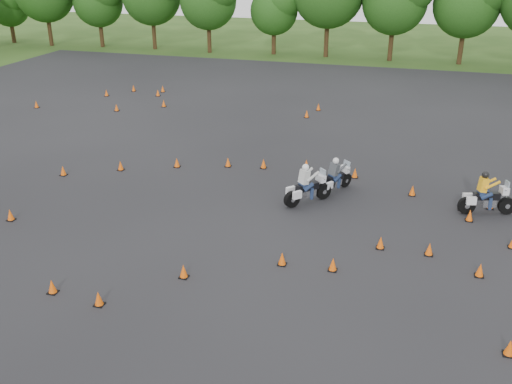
# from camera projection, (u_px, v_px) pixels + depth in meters

# --- Properties ---
(ground) EXTENTS (140.00, 140.00, 0.00)m
(ground) POSITION_uv_depth(u_px,v_px,m) (223.00, 269.00, 19.38)
(ground) COLOR #2D5119
(ground) RESTS_ON ground
(asphalt_pad) EXTENTS (62.00, 62.00, 0.00)m
(asphalt_pad) POSITION_uv_depth(u_px,v_px,m) (269.00, 200.00, 24.67)
(asphalt_pad) COLOR black
(asphalt_pad) RESTS_ON ground
(treeline) EXTENTS (86.96, 32.54, 10.81)m
(treeline) POSITION_uv_depth(u_px,v_px,m) (406.00, 16.00, 47.48)
(treeline) COLOR #204A15
(treeline) RESTS_ON ground
(traffic_cones) EXTENTS (36.10, 33.02, 0.45)m
(traffic_cones) POSITION_uv_depth(u_px,v_px,m) (261.00, 192.00, 24.85)
(traffic_cones) COLOR #FF5F0A
(traffic_cones) RESTS_ON asphalt_pad
(rider_grey) EXTENTS (1.68, 2.23, 1.69)m
(rider_grey) POSITION_uv_depth(u_px,v_px,m) (335.00, 174.00, 25.17)
(rider_grey) COLOR #3F4246
(rider_grey) RESTS_ON ground
(rider_yellow) EXTENTS (2.44, 1.31, 1.80)m
(rider_yellow) POSITION_uv_depth(u_px,v_px,m) (489.00, 194.00, 23.01)
(rider_yellow) COLOR #FCAC16
(rider_yellow) RESTS_ON ground
(rider_white) EXTENTS (2.12, 2.22, 1.82)m
(rider_white) POSITION_uv_depth(u_px,v_px,m) (308.00, 183.00, 24.02)
(rider_white) COLOR beige
(rider_white) RESTS_ON ground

